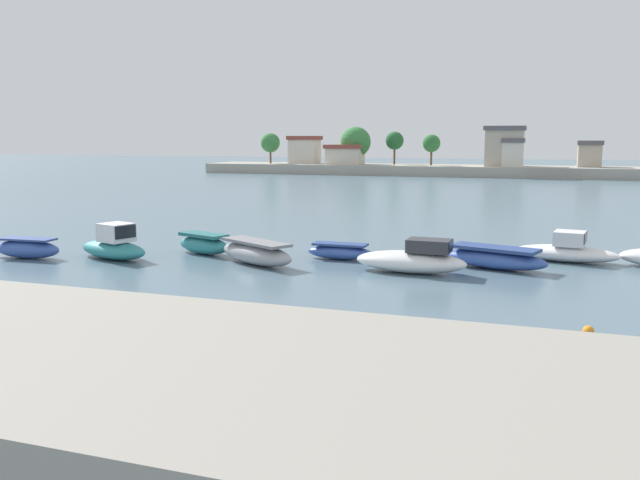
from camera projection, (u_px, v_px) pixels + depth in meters
ground_plane at (92, 328)px, 21.76m from camera, size 400.00×400.00×0.00m
moored_boat_0 at (27, 248)px, 34.42m from camera, size 3.90×1.46×1.06m
moored_boat_1 at (114, 246)px, 34.25m from camera, size 5.00×3.22×1.87m
moored_boat_2 at (204, 244)px, 35.73m from camera, size 3.82×2.48×1.12m
moored_boat_3 at (256, 253)px, 32.75m from camera, size 5.32×3.83×1.18m
moored_boat_4 at (340, 252)px, 34.10m from camera, size 3.50×1.17×0.84m
moored_boat_5 at (413, 260)px, 30.68m from camera, size 5.25×2.10×1.61m
moored_boat_6 at (494, 258)px, 31.67m from camera, size 5.40×3.15×1.06m
moored_boat_7 at (566, 251)px, 33.50m from camera, size 5.34×2.55×1.55m
mooring_buoy_1 at (588, 331)px, 20.74m from camera, size 0.36×0.36×0.36m
distant_shoreline at (447, 163)px, 113.06m from camera, size 92.68×10.94×8.37m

